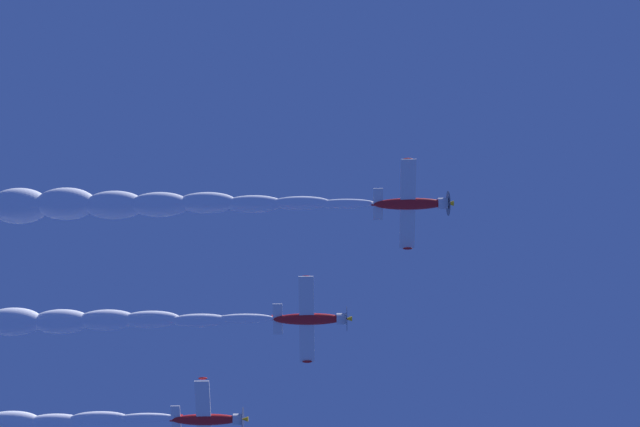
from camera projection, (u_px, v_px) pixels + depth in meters
airplane_lead at (412, 204)px, 89.43m from camera, size 9.07×10.16×2.93m
airplane_left_wingman at (311, 319)px, 90.87m from camera, size 9.07×10.17×2.80m
airplane_right_wingman at (209, 419)px, 93.59m from camera, size 9.07×10.14×3.01m
smoke_trail_lead at (79, 205)px, 90.09m from camera, size 47.30×11.70×4.50m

